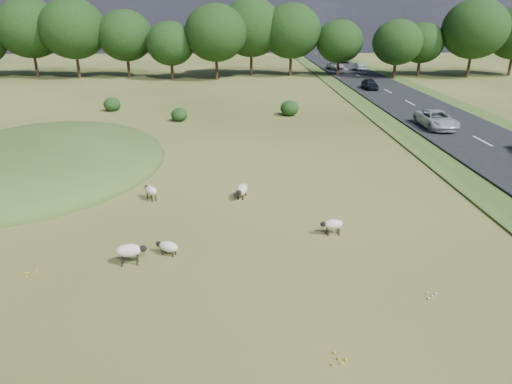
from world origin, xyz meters
TOP-DOWN VIEW (x-y plane):
  - ground at (0.00, 20.00)m, footprint 160.00×160.00m
  - mound at (-12.00, 12.00)m, footprint 16.00×20.00m
  - road at (20.00, 30.00)m, footprint 8.00×150.00m
  - treeline at (-1.06, 55.44)m, footprint 96.28×14.66m
  - shrubs at (-2.59, 27.48)m, footprint 19.79×6.55m
  - sheep_0 at (1.28, 5.67)m, footprint 0.84×1.39m
  - sheep_1 at (-1.87, -0.52)m, footprint 1.10×0.79m
  - sheep_2 at (5.39, 1.05)m, footprint 1.09×0.55m
  - sheep_3 at (-3.64, 5.57)m, footprint 0.95×1.10m
  - sheep_4 at (-3.27, -1.26)m, footprint 1.27×0.66m
  - car_0 at (18.10, 41.57)m, footprint 1.54×3.82m
  - car_2 at (21.90, 61.96)m, footprint 1.39×3.99m
  - car_4 at (18.10, 20.43)m, footprint 2.40×5.20m
  - car_5 at (21.90, 75.33)m, footprint 2.09×5.14m
  - car_6 at (18.10, 64.01)m, footprint 2.24×4.85m

SIDE VIEW (x-z plane):
  - ground at x=0.00m, z-range 0.00..0.00m
  - mound at x=-12.00m, z-range -2.00..2.00m
  - road at x=20.00m, z-range 0.00..0.25m
  - sheep_1 at x=-1.87m, z-range 0.08..0.69m
  - sheep_0 at x=1.28m, z-range 0.10..0.87m
  - sheep_2 at x=5.39m, z-range 0.15..0.92m
  - sheep_3 at x=-3.64m, z-range 0.16..0.96m
  - sheep_4 at x=-3.27m, z-range 0.18..1.08m
  - shrubs at x=-2.59m, z-range -0.05..1.43m
  - car_0 at x=18.10m, z-range 0.25..1.55m
  - car_2 at x=21.90m, z-range 0.25..1.57m
  - car_6 at x=18.10m, z-range 0.25..1.60m
  - car_4 at x=18.10m, z-range 0.25..1.69m
  - car_5 at x=21.90m, z-range 0.25..1.74m
  - treeline at x=-1.06m, z-range 0.72..12.41m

